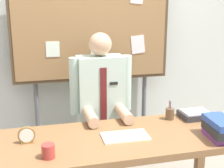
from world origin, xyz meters
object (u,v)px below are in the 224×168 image
Objects in this scene: person at (101,119)px; open_notebook at (125,136)px; pen_holder at (170,114)px; paper_tray at (196,114)px; bulletin_board at (92,25)px; coffee_mug at (48,151)px; book_stack at (221,128)px; desk at (118,148)px; desk_clock at (27,136)px.

person is 0.60m from open_notebook.
pen_holder is 0.23m from paper_tray.
bulletin_board is 12.92× the size of pen_holder.
pen_holder reaches higher than open_notebook.
open_notebook is 0.58m from coffee_mug.
person is 4.29× the size of open_notebook.
coffee_mug is (-0.55, -0.17, 0.04)m from open_notebook.
book_stack is 0.91× the size of open_notebook.
desk is 20.50× the size of coffee_mug.
open_notebook is at bearing -87.13° from bulletin_board.
bulletin_board is at bearing 65.96° from coffee_mug.
bulletin_board is 1.11m from pen_holder.
desk is at bearing -90.00° from person.
open_notebook is 2.09× the size of pen_holder.
book_stack reaches higher than desk_clock.
book_stack reaches higher than desk.
pen_holder is (0.51, 0.23, 0.14)m from desk.
desk_clock is at bearing -125.89° from bulletin_board.
paper_tray is at bearing -44.61° from bulletin_board.
coffee_mug is at bearing -62.12° from desk_clock.
open_notebook is 3.75× the size of coffee_mug.
bulletin_board is at bearing 135.39° from paper_tray.
person reaches higher than book_stack.
bulletin_board reaches higher than book_stack.
paper_tray is at bearing -5.24° from pen_holder.
paper_tray is at bearing 18.40° from open_notebook.
pen_holder is (0.51, -0.71, -0.69)m from bulletin_board.
desk_clock reaches higher than coffee_mug.
open_notebook is (-0.65, 0.19, -0.07)m from book_stack.
desk_clock is at bearing 117.88° from coffee_mug.
person is 16.09× the size of coffee_mug.
desk_clock reaches higher than open_notebook.
pen_holder is at bearing 24.34° from desk.
desk_clock is at bearing 173.68° from open_notebook.
coffee_mug is (-1.20, 0.01, -0.03)m from book_stack.
pen_holder is at bearing 113.83° from book_stack.
pen_holder is (-0.19, 0.44, -0.03)m from book_stack.
person is 1.06m from book_stack.
bulletin_board reaches higher than desk_clock.
pen_holder is at bearing -54.25° from bulletin_board.
open_notebook is at bearing -6.32° from desk_clock.
pen_holder is 0.62× the size of paper_tray.
book_stack is 0.48m from pen_holder.
open_notebook is 0.53m from pen_holder.
desk is 5.47× the size of open_notebook.
desk is at bearing -164.16° from paper_tray.
book_stack is at bearing -16.39° from desk.
coffee_mug is (-0.50, -0.19, 0.13)m from desk.
bulletin_board reaches higher than desk.
desk is 0.11m from open_notebook.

